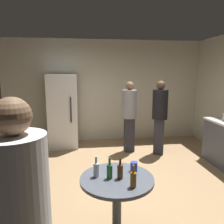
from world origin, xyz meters
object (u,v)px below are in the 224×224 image
plastic_cup_blue (134,167)px  person_in_black_shirt (160,112)px  beer_bottle_amber (133,179)px  person_in_white_shirt (21,223)px  foreground_table (117,187)px  beer_bottle_brown (120,171)px  beer_bottle_clear (96,169)px  refrigerator (63,111)px  beer_bottle_green (110,171)px  person_in_gray_shirt (129,111)px

plastic_cup_blue → person_in_black_shirt: person_in_black_shirt is taller
beer_bottle_amber → person_in_white_shirt: (-0.84, -0.79, 0.20)m
foreground_table → plastic_cup_blue: (0.22, 0.13, 0.16)m
person_in_black_shirt → beer_bottle_brown: bearing=-4.2°
beer_bottle_clear → plastic_cup_blue: beer_bottle_clear is taller
refrigerator → plastic_cup_blue: (1.05, -3.17, -0.11)m
refrigerator → beer_bottle_green: bearing=-77.1°
person_in_black_shirt → foreground_table: bearing=-4.9°
beer_bottle_brown → beer_bottle_clear: same height
refrigerator → person_in_white_shirt: refrigerator is taller
beer_bottle_clear → refrigerator: bearing=100.7°
beer_bottle_clear → foreground_table: bearing=-13.7°
person_in_white_shirt → beer_bottle_brown: bearing=1.2°
plastic_cup_blue → person_in_gray_shirt: person_in_gray_shirt is taller
beer_bottle_amber → beer_bottle_green: size_ratio=1.00×
person_in_white_shirt → refrigerator: bearing=40.0°
person_in_gray_shirt → refrigerator: bearing=-116.2°
plastic_cup_blue → person_in_black_shirt: (1.14, 2.32, 0.19)m
beer_bottle_green → beer_bottle_amber: bearing=-44.9°
foreground_table → person_in_gray_shirt: size_ratio=0.48×
plastic_cup_blue → beer_bottle_brown: bearing=-141.3°
foreground_table → person_in_black_shirt: bearing=61.0°
person_in_black_shirt → person_in_gray_shirt: (-0.63, 0.26, -0.01)m
beer_bottle_amber → plastic_cup_blue: 0.35m
plastic_cup_blue → person_in_white_shirt: 1.48m
person_in_black_shirt → plastic_cup_blue: bearing=-2.1°
beer_bottle_brown → person_in_gray_shirt: (0.69, 2.73, 0.15)m
beer_bottle_brown → beer_bottle_clear: bearing=163.2°
refrigerator → person_in_black_shirt: (2.19, -0.85, 0.08)m
beer_bottle_green → person_in_white_shirt: 1.19m
beer_bottle_amber → person_in_gray_shirt: person_in_gray_shirt is taller
foreground_table → beer_bottle_clear: bearing=166.3°
person_in_black_shirt → beer_bottle_green: bearing=-6.3°
foreground_table → beer_bottle_amber: beer_bottle_amber is taller
foreground_table → person_in_black_shirt: (1.36, 2.44, 0.35)m
beer_bottle_amber → person_in_black_shirt: 2.93m
beer_bottle_brown → plastic_cup_blue: 0.24m
beer_bottle_amber → beer_bottle_clear: 0.44m
beer_bottle_amber → beer_bottle_green: 0.30m
beer_bottle_green → person_in_black_shirt: bearing=59.6°
person_in_white_shirt → person_in_black_shirt: bearing=7.4°
beer_bottle_brown → person_in_black_shirt: 2.80m
beer_bottle_amber → plastic_cup_blue: (0.09, 0.34, -0.03)m
beer_bottle_amber → person_in_black_shirt: bearing=65.2°
plastic_cup_blue → person_in_white_shirt: bearing=-129.4°
foreground_table → person_in_gray_shirt: (0.72, 2.70, 0.34)m
beer_bottle_green → plastic_cup_blue: beer_bottle_green is taller
foreground_table → person_in_white_shirt: (-0.71, -1.00, 0.38)m
beer_bottle_amber → person_in_gray_shirt: size_ratio=0.14×
plastic_cup_blue → person_in_black_shirt: bearing=63.8°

